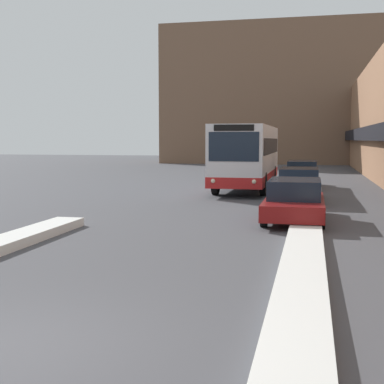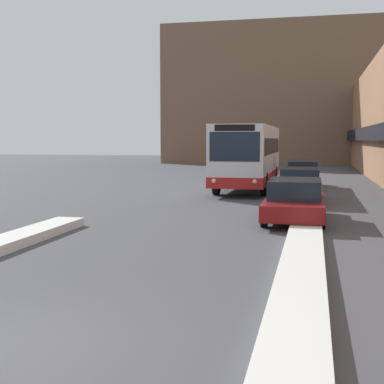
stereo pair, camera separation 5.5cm
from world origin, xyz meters
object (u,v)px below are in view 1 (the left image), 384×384
(parked_car_front, at_px, (294,200))
(parked_car_back, at_px, (302,174))
(city_bus, at_px, (247,155))
(parked_car_middle, at_px, (299,184))

(parked_car_front, bearing_deg, parked_car_back, 90.00)
(parked_car_front, distance_m, parked_car_back, 12.56)
(city_bus, xyz_separation_m, parked_car_back, (2.85, 1.78, -1.09))
(parked_car_middle, relative_size, parked_car_back, 1.01)
(city_bus, relative_size, parked_car_back, 2.14)
(city_bus, distance_m, parked_car_front, 11.21)
(parked_car_back, bearing_deg, city_bus, -148.02)
(parked_car_middle, height_order, parked_car_back, parked_car_back)
(parked_car_middle, distance_m, parked_car_back, 6.66)
(parked_car_front, height_order, parked_car_back, parked_car_back)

